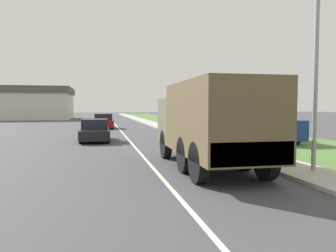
% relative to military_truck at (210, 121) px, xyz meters
% --- Properties ---
extents(ground_plane, '(180.00, 180.00, 0.00)m').
position_rel_military_truck_xyz_m(ground_plane, '(-1.87, 28.17, -1.62)').
color(ground_plane, '#424247').
extents(lane_centre_stripe, '(0.12, 120.00, 0.00)m').
position_rel_military_truck_xyz_m(lane_centre_stripe, '(-1.87, 28.17, -1.61)').
color(lane_centre_stripe, silver).
rests_on(lane_centre_stripe, ground).
extents(sidewalk_right, '(1.80, 120.00, 0.12)m').
position_rel_military_truck_xyz_m(sidewalk_right, '(2.63, 28.17, -1.56)').
color(sidewalk_right, '#ADAAA3').
rests_on(sidewalk_right, ground).
extents(grass_strip_right, '(7.00, 120.00, 0.02)m').
position_rel_military_truck_xyz_m(grass_strip_right, '(7.03, 28.17, -1.61)').
color(grass_strip_right, '#4C7538').
rests_on(grass_strip_right, ground).
extents(military_truck, '(2.31, 6.85, 2.89)m').
position_rel_military_truck_xyz_m(military_truck, '(0.00, 0.00, 0.00)').
color(military_truck, '#606647').
rests_on(military_truck, ground).
extents(car_nearest_ahead, '(1.74, 4.05, 1.36)m').
position_rel_military_truck_xyz_m(car_nearest_ahead, '(-3.96, 9.96, -1.00)').
color(car_nearest_ahead, black).
rests_on(car_nearest_ahead, ground).
extents(car_second_ahead, '(1.89, 4.09, 1.44)m').
position_rel_military_truck_xyz_m(car_second_ahead, '(-3.32, 22.00, -0.96)').
color(car_second_ahead, maroon).
rests_on(car_second_ahead, ground).
extents(pickup_truck, '(2.05, 5.64, 1.84)m').
position_rel_military_truck_xyz_m(pickup_truck, '(6.28, 8.02, -0.71)').
color(pickup_truck, navy).
rests_on(pickup_truck, grass_strip_right).
extents(lamp_post, '(1.69, 0.24, 8.43)m').
position_rel_military_truck_xyz_m(lamp_post, '(2.70, -1.56, 3.42)').
color(lamp_post, gray).
rests_on(lamp_post, sidewalk_right).
extents(building_distant, '(16.33, 12.74, 5.39)m').
position_rel_military_truck_xyz_m(building_distant, '(-16.49, 49.13, 1.11)').
color(building_distant, beige).
rests_on(building_distant, ground).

